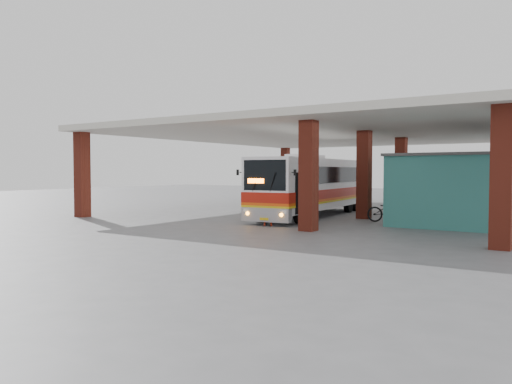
{
  "coord_description": "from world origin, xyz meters",
  "views": [
    {
      "loc": [
        12.0,
        -20.56,
        2.38
      ],
      "look_at": [
        -1.43,
        0.0,
        1.33
      ],
      "focal_mm": 35.0,
      "sensor_mm": 36.0,
      "label": 1
    }
  ],
  "objects_px": {
    "motorcycle": "(390,211)",
    "red_chair": "(418,210)",
    "pedestrian": "(268,207)",
    "coach_bus": "(312,186)"
  },
  "relations": [
    {
      "from": "motorcycle",
      "to": "red_chair",
      "type": "xyz_separation_m",
      "value": [
        0.18,
        3.92,
        -0.23
      ]
    },
    {
      "from": "motorcycle",
      "to": "pedestrian",
      "type": "distance_m",
      "value": 5.79
    },
    {
      "from": "coach_bus",
      "to": "pedestrian",
      "type": "height_order",
      "value": "coach_bus"
    },
    {
      "from": "motorcycle",
      "to": "pedestrian",
      "type": "height_order",
      "value": "pedestrian"
    },
    {
      "from": "pedestrian",
      "to": "motorcycle",
      "type": "bearing_deg",
      "value": -155.81
    },
    {
      "from": "motorcycle",
      "to": "red_chair",
      "type": "bearing_deg",
      "value": -7.27
    },
    {
      "from": "coach_bus",
      "to": "motorcycle",
      "type": "relative_size",
      "value": 5.25
    },
    {
      "from": "motorcycle",
      "to": "red_chair",
      "type": "height_order",
      "value": "motorcycle"
    },
    {
      "from": "pedestrian",
      "to": "red_chair",
      "type": "bearing_deg",
      "value": -139.46
    },
    {
      "from": "red_chair",
      "to": "motorcycle",
      "type": "bearing_deg",
      "value": -87.14
    }
  ]
}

